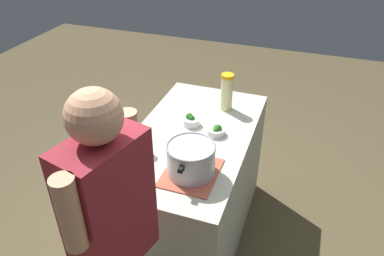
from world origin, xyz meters
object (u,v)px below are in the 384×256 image
object	(u,v)px
broccoli_bowl_front	(216,131)
person_cook	(115,244)
broccoli_bowl_center	(191,120)
lemonade_pitcher	(227,92)
cooking_pot	(191,159)
mason_jar	(142,144)

from	to	relation	value
broccoli_bowl_front	person_cook	world-z (taller)	person_cook
broccoli_bowl_front	broccoli_bowl_center	distance (m)	0.19
lemonade_pitcher	person_cook	xyz separation A→B (m)	(1.32, -0.13, -0.10)
cooking_pot	broccoli_bowl_center	world-z (taller)	cooking_pot
cooking_pot	lemonade_pitcher	xyz separation A→B (m)	(-0.74, -0.00, 0.03)
broccoli_bowl_front	person_cook	xyz separation A→B (m)	(0.99, -0.16, 0.00)
lemonade_pitcher	broccoli_bowl_front	world-z (taller)	lemonade_pitcher
mason_jar	broccoli_bowl_center	distance (m)	0.41
cooking_pot	person_cook	size ratio (longest dim) A/B	0.20
cooking_pot	person_cook	bearing A→B (deg)	-13.07
cooking_pot	lemonade_pitcher	bearing A→B (deg)	-179.68
cooking_pot	mason_jar	xyz separation A→B (m)	(-0.09, -0.33, -0.04)
broccoli_bowl_front	broccoli_bowl_center	size ratio (longest dim) A/B	1.06
lemonade_pitcher	mason_jar	size ratio (longest dim) A/B	2.18
cooking_pot	broccoli_bowl_center	bearing A→B (deg)	-160.37
cooking_pot	lemonade_pitcher	distance (m)	0.74
broccoli_bowl_front	mason_jar	bearing A→B (deg)	-47.70
broccoli_bowl_front	broccoli_bowl_center	bearing A→B (deg)	-106.20
broccoli_bowl_center	broccoli_bowl_front	bearing A→B (deg)	73.80
broccoli_bowl_center	person_cook	bearing A→B (deg)	1.67
mason_jar	broccoli_bowl_front	bearing A→B (deg)	132.30
broccoli_bowl_front	person_cook	bearing A→B (deg)	-8.98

